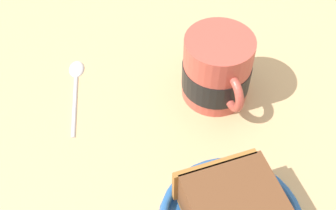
{
  "coord_description": "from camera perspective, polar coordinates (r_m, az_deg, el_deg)",
  "views": [
    {
      "loc": [
        -19.84,
        18.07,
        41.73
      ],
      "look_at": [
        4.2,
        -2.76,
        3.0
      ],
      "focal_mm": 46.31,
      "sensor_mm": 36.0,
      "label": 1
    }
  ],
  "objects": [
    {
      "name": "tea_mug",
      "position": [
        0.53,
        6.48,
        4.63
      ],
      "size": [
        10.48,
        8.39,
        8.78
      ],
      "color": "#BF4C3F",
      "rests_on": "ground_plane"
    },
    {
      "name": "ground_plane",
      "position": [
        0.51,
        0.75,
        -7.85
      ],
      "size": [
        118.81,
        118.81,
        3.94
      ],
      "primitive_type": "cube",
      "color": "tan"
    },
    {
      "name": "cake_slice",
      "position": [
        0.43,
        8.56,
        -13.28
      ],
      "size": [
        11.25,
        11.3,
        5.18
      ],
      "color": "#9E662D",
      "rests_on": "small_plate"
    },
    {
      "name": "teaspoon",
      "position": [
        0.58,
        -12.06,
        3.34
      ],
      "size": [
        11.14,
        8.4,
        0.8
      ],
      "color": "silver",
      "rests_on": "ground_plane"
    }
  ]
}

